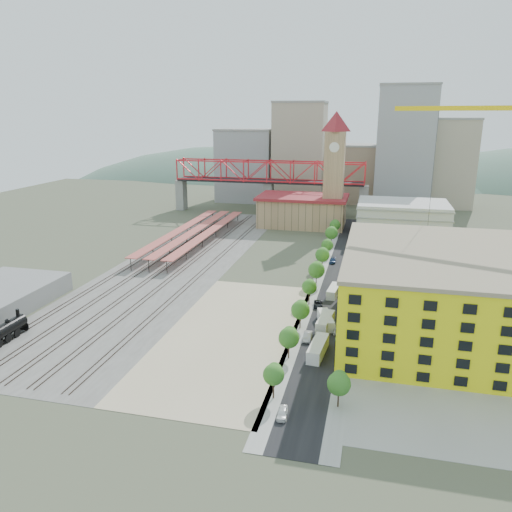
% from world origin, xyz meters
% --- Properties ---
extents(ground, '(400.00, 400.00, 0.00)m').
position_xyz_m(ground, '(0.00, 0.00, 0.00)').
color(ground, '#474C38').
rests_on(ground, ground).
extents(ballast_strip, '(36.00, 165.00, 0.06)m').
position_xyz_m(ballast_strip, '(-36.00, 17.50, 0.03)').
color(ballast_strip, '#605E59').
rests_on(ballast_strip, ground).
extents(dirt_lot, '(28.00, 67.00, 0.06)m').
position_xyz_m(dirt_lot, '(-4.00, -31.50, 0.03)').
color(dirt_lot, tan).
rests_on(dirt_lot, ground).
extents(street_asphalt, '(12.00, 170.00, 0.06)m').
position_xyz_m(street_asphalt, '(16.00, 15.00, 0.03)').
color(street_asphalt, black).
rests_on(street_asphalt, ground).
extents(sidewalk_west, '(3.00, 170.00, 0.04)m').
position_xyz_m(sidewalk_west, '(10.50, 15.00, 0.02)').
color(sidewalk_west, gray).
rests_on(sidewalk_west, ground).
extents(sidewalk_east, '(3.00, 170.00, 0.04)m').
position_xyz_m(sidewalk_east, '(21.50, 15.00, 0.02)').
color(sidewalk_east, gray).
rests_on(sidewalk_east, ground).
extents(construction_pad, '(50.00, 90.00, 0.06)m').
position_xyz_m(construction_pad, '(45.00, -20.00, 0.03)').
color(construction_pad, gray).
rests_on(construction_pad, ground).
extents(rail_tracks, '(26.56, 160.00, 0.18)m').
position_xyz_m(rail_tracks, '(-37.80, 17.50, 0.15)').
color(rail_tracks, '#382B23').
rests_on(rail_tracks, ground).
extents(platform_canopies, '(16.00, 80.00, 4.12)m').
position_xyz_m(platform_canopies, '(-41.00, 45.00, 3.99)').
color(platform_canopies, '#BF4D49').
rests_on(platform_canopies, ground).
extents(station_hall, '(38.00, 24.00, 13.10)m').
position_xyz_m(station_hall, '(-5.00, 82.00, 6.67)').
color(station_hall, tan).
rests_on(station_hall, ground).
extents(clock_tower, '(12.00, 12.00, 52.00)m').
position_xyz_m(clock_tower, '(8.00, 79.99, 28.70)').
color(clock_tower, tan).
rests_on(clock_tower, ground).
extents(parking_garage, '(34.00, 26.00, 14.00)m').
position_xyz_m(parking_garage, '(36.00, 70.00, 7.00)').
color(parking_garage, silver).
rests_on(parking_garage, ground).
extents(truss_bridge, '(94.00, 9.60, 25.60)m').
position_xyz_m(truss_bridge, '(-25.00, 105.00, 18.86)').
color(truss_bridge, gray).
rests_on(truss_bridge, ground).
extents(construction_building, '(44.60, 50.60, 18.80)m').
position_xyz_m(construction_building, '(42.00, -20.00, 9.41)').
color(construction_building, yellow).
rests_on(construction_building, ground).
extents(street_trees, '(15.40, 124.40, 8.00)m').
position_xyz_m(street_trees, '(16.00, 5.00, 0.00)').
color(street_trees, '#316E21').
rests_on(street_trees, ground).
extents(skyline, '(133.00, 46.00, 60.00)m').
position_xyz_m(skyline, '(7.47, 142.31, 22.81)').
color(skyline, '#9EA0A3').
rests_on(skyline, ground).
extents(distant_hills, '(647.00, 264.00, 227.00)m').
position_xyz_m(distant_hills, '(45.28, 260.00, -79.54)').
color(distant_hills, '#4C6B59').
rests_on(distant_hills, ground).
extents(site_trailer_a, '(3.56, 10.27, 2.76)m').
position_xyz_m(site_trailer_a, '(16.00, -37.09, 1.38)').
color(site_trailer_a, silver).
rests_on(site_trailer_a, ground).
extents(site_trailer_b, '(3.59, 9.59, 2.56)m').
position_xyz_m(site_trailer_b, '(16.00, -23.06, 1.28)').
color(site_trailer_b, silver).
rests_on(site_trailer_b, ground).
extents(site_trailer_c, '(4.96, 9.52, 2.52)m').
position_xyz_m(site_trailer_c, '(16.00, -22.00, 1.26)').
color(site_trailer_c, silver).
rests_on(site_trailer_c, ground).
extents(site_trailer_d, '(3.16, 8.99, 2.41)m').
position_xyz_m(site_trailer_d, '(16.00, -1.81, 1.21)').
color(site_trailer_d, silver).
rests_on(site_trailer_d, ground).
extents(car_0, '(1.86, 4.13, 1.38)m').
position_xyz_m(car_0, '(13.00, -60.00, 0.69)').
color(car_0, white).
rests_on(car_0, ground).
extents(car_1, '(1.75, 4.80, 1.57)m').
position_xyz_m(car_1, '(13.00, -30.74, 0.79)').
color(car_1, '#A5A4AA').
rests_on(car_1, ground).
extents(car_2, '(2.74, 5.03, 1.34)m').
position_xyz_m(car_2, '(13.00, -11.05, 0.67)').
color(car_2, black).
rests_on(car_2, ground).
extents(car_3, '(2.11, 4.85, 1.39)m').
position_xyz_m(car_3, '(13.00, 28.48, 0.69)').
color(car_3, navy).
rests_on(car_3, ground).
extents(car_4, '(2.12, 4.71, 1.57)m').
position_xyz_m(car_4, '(19.00, -25.53, 0.79)').
color(car_4, silver).
rests_on(car_4, ground).
extents(car_5, '(1.86, 4.40, 1.41)m').
position_xyz_m(car_5, '(19.00, -11.31, 0.71)').
color(car_5, gray).
rests_on(car_5, ground).
extents(car_6, '(2.24, 4.83, 1.34)m').
position_xyz_m(car_6, '(19.00, -3.18, 0.67)').
color(car_6, black).
rests_on(car_6, ground).
extents(car_7, '(2.34, 4.95, 1.39)m').
position_xyz_m(car_7, '(19.00, 26.08, 0.70)').
color(car_7, navy).
rests_on(car_7, ground).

